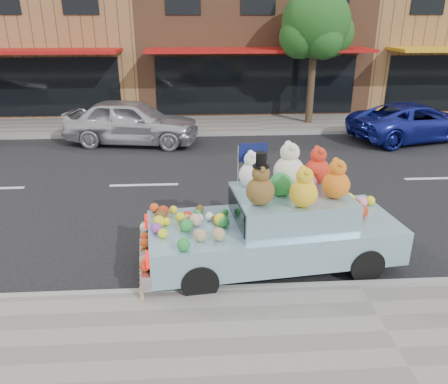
{
  "coord_description": "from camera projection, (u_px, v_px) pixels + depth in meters",
  "views": [
    {
      "loc": [
        -2.56,
        -10.89,
        4.16
      ],
      "look_at": [
        -2.11,
        -3.7,
        1.25
      ],
      "focal_mm": 35.0,
      "sensor_mm": 36.0,
      "label": 1
    }
  ],
  "objects": [
    {
      "name": "ground",
      "position": [
        293.0,
        182.0,
        11.78
      ],
      "size": [
        120.0,
        120.0,
        0.0
      ],
      "primitive_type": "plane",
      "color": "black",
      "rests_on": "ground"
    },
    {
      "name": "near_sidewalk",
      "position": [
        397.0,
        351.0,
        5.75
      ],
      "size": [
        60.0,
        3.0,
        0.12
      ],
      "primitive_type": "cube",
      "color": "gray",
      "rests_on": "ground"
    },
    {
      "name": "far_sidewalk",
      "position": [
        260.0,
        124.0,
        17.77
      ],
      "size": [
        60.0,
        3.0,
        0.12
      ],
      "primitive_type": "cube",
      "color": "gray",
      "rests_on": "ground"
    },
    {
      "name": "near_kerb",
      "position": [
        357.0,
        286.0,
        7.13
      ],
      "size": [
        60.0,
        0.12,
        0.13
      ],
      "primitive_type": "cube",
      "color": "gray",
      "rests_on": "ground"
    },
    {
      "name": "far_kerb",
      "position": [
        265.0,
        133.0,
        16.38
      ],
      "size": [
        60.0,
        0.12,
        0.13
      ],
      "primitive_type": "cube",
      "color": "gray",
      "rests_on": "ground"
    },
    {
      "name": "storefront_left",
      "position": [
        39.0,
        27.0,
        20.91
      ],
      "size": [
        10.0,
        9.8,
        7.3
      ],
      "color": "olive",
      "rests_on": "ground"
    },
    {
      "name": "storefront_mid",
      "position": [
        247.0,
        27.0,
        21.49
      ],
      "size": [
        10.0,
        9.8,
        7.3
      ],
      "color": "brown",
      "rests_on": "ground"
    },
    {
      "name": "storefront_right",
      "position": [
        443.0,
        27.0,
        22.08
      ],
      "size": [
        10.0,
        9.8,
        7.3
      ],
      "color": "olive",
      "rests_on": "ground"
    },
    {
      "name": "street_tree",
      "position": [
        315.0,
        29.0,
        16.58
      ],
      "size": [
        3.0,
        2.7,
        5.22
      ],
      "color": "#38281C",
      "rests_on": "ground"
    },
    {
      "name": "car_silver",
      "position": [
        132.0,
        122.0,
        15.03
      ],
      "size": [
        4.81,
        2.58,
        1.56
      ],
      "primitive_type": "imported",
      "rotation": [
        0.0,
        0.0,
        1.4
      ],
      "color": "silver",
      "rests_on": "ground"
    },
    {
      "name": "car_blue",
      "position": [
        415.0,
        122.0,
        15.57
      ],
      "size": [
        5.11,
        3.28,
        1.31
      ],
      "primitive_type": "imported",
      "rotation": [
        0.0,
        0.0,
        1.82
      ],
      "color": "#1C259B",
      "rests_on": "ground"
    },
    {
      "name": "art_car",
      "position": [
        275.0,
        224.0,
        7.6
      ],
      "size": [
        4.65,
        2.24,
        2.22
      ],
      "rotation": [
        0.0,
        0.0,
        0.12
      ],
      "color": "black",
      "rests_on": "ground"
    }
  ]
}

